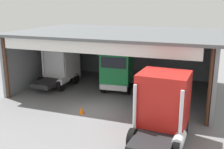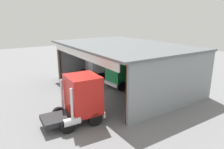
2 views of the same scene
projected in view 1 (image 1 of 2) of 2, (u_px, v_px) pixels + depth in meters
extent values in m
plane|color=slate|center=(94.00, 110.00, 18.81)|extent=(80.00, 80.00, 0.00)
cube|color=gray|center=(135.00, 52.00, 27.52)|extent=(15.22, 0.24, 4.80)
cube|color=gray|center=(41.00, 56.00, 25.40)|extent=(0.24, 10.27, 4.80)
cube|color=gray|center=(215.00, 69.00, 20.32)|extent=(0.24, 10.27, 4.80)
cube|color=slate|center=(117.00, 32.00, 21.98)|extent=(15.82, 10.82, 0.20)
cylinder|color=#4C2D1E|center=(6.00, 68.00, 20.79)|extent=(0.24, 0.24, 4.80)
cylinder|color=#4C2D1E|center=(210.00, 88.00, 15.88)|extent=(0.24, 0.24, 4.80)
cube|color=white|center=(92.00, 47.00, 17.48)|extent=(13.70, 0.12, 0.90)
cube|color=white|center=(62.00, 61.00, 24.41)|extent=(2.47, 2.55, 2.75)
cube|color=black|center=(69.00, 54.00, 25.39)|extent=(1.99, 0.16, 0.83)
cube|color=silver|center=(70.00, 74.00, 25.91)|extent=(2.23, 0.28, 0.44)
cube|color=#232326|center=(51.00, 82.00, 23.15)|extent=(1.93, 3.40, 0.36)
cylinder|color=silver|center=(43.00, 65.00, 23.63)|extent=(0.18, 0.18, 2.98)
cylinder|color=silver|center=(64.00, 67.00, 22.83)|extent=(0.18, 0.18, 2.98)
cylinder|color=silver|center=(63.00, 81.00, 22.99)|extent=(0.62, 1.23, 0.56)
cylinder|color=black|center=(56.00, 76.00, 25.64)|extent=(0.35, 1.04, 1.02)
cylinder|color=black|center=(75.00, 78.00, 24.86)|extent=(0.35, 1.04, 1.02)
cylinder|color=black|center=(41.00, 83.00, 23.59)|extent=(0.35, 1.04, 1.02)
cylinder|color=black|center=(61.00, 85.00, 22.81)|extent=(0.35, 1.04, 1.02)
cube|color=#197F3D|center=(117.00, 66.00, 22.22)|extent=(2.52, 2.31, 2.82)
cube|color=black|center=(113.00, 63.00, 21.08)|extent=(2.01, 0.21, 0.84)
cube|color=silver|center=(113.00, 88.00, 21.56)|extent=(2.25, 0.33, 0.44)
cube|color=#232326|center=(122.00, 78.00, 24.21)|extent=(2.00, 3.28, 0.36)
cylinder|color=silver|center=(133.00, 65.00, 23.09)|extent=(0.18, 0.18, 3.18)
cylinder|color=silver|center=(109.00, 63.00, 23.65)|extent=(0.18, 0.18, 3.18)
cylinder|color=silver|center=(109.00, 77.00, 24.18)|extent=(0.65, 1.24, 0.56)
cylinder|color=black|center=(128.00, 88.00, 21.97)|extent=(0.38, 1.10, 1.08)
cylinder|color=black|center=(104.00, 86.00, 22.51)|extent=(0.38, 1.10, 1.08)
cylinder|color=black|center=(133.00, 81.00, 23.98)|extent=(0.38, 1.10, 1.08)
cylinder|color=black|center=(111.00, 79.00, 24.52)|extent=(0.38, 1.10, 1.08)
cube|color=red|center=(163.00, 99.00, 14.41)|extent=(2.68, 2.43, 2.92)
cube|color=black|center=(168.00, 84.00, 15.32)|extent=(2.18, 0.18, 0.88)
cube|color=silver|center=(167.00, 118.00, 15.87)|extent=(2.44, 0.29, 0.44)
cube|color=#232326|center=(154.00, 140.00, 13.32)|extent=(2.08, 3.12, 0.36)
cylinder|color=silver|center=(135.00, 111.00, 13.79)|extent=(0.18, 0.18, 2.75)
cylinder|color=silver|center=(181.00, 118.00, 12.90)|extent=(0.18, 0.18, 2.75)
cylinder|color=silver|center=(179.00, 139.00, 13.12)|extent=(0.62, 1.23, 0.56)
cylinder|color=black|center=(144.00, 122.00, 15.69)|extent=(0.36, 1.06, 1.05)
cylinder|color=black|center=(184.00, 129.00, 14.82)|extent=(0.36, 1.06, 1.05)
cylinder|color=black|center=(132.00, 139.00, 13.80)|extent=(0.36, 1.06, 1.05)
cylinder|color=black|center=(177.00, 148.00, 12.94)|extent=(0.36, 1.06, 1.05)
cylinder|color=#B21E19|center=(157.00, 74.00, 26.59)|extent=(0.58, 0.58, 0.95)
cube|color=red|center=(105.00, 70.00, 27.99)|extent=(0.90, 0.60, 1.00)
cone|color=orange|center=(82.00, 110.00, 18.14)|extent=(0.36, 0.36, 0.56)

